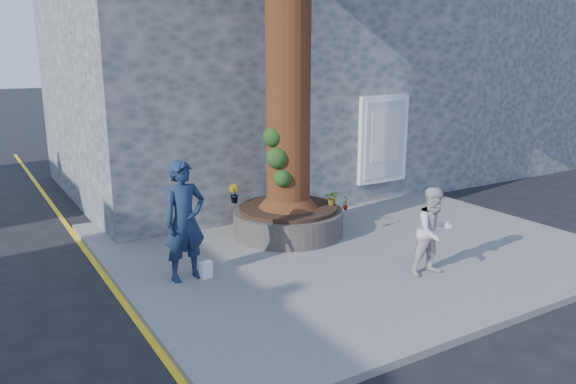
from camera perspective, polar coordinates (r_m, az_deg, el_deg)
ground at (r=9.96m, az=2.05°, el=-8.75°), size 120.00×120.00×0.00m
pavement at (r=11.51m, az=5.61°, el=-5.29°), size 9.00×8.00×0.12m
yellow_line at (r=9.70m, az=-16.90°, el=-10.02°), size 0.10×30.00×0.01m
stone_shop at (r=16.69m, az=-4.29°, el=11.62°), size 10.30×8.30×6.30m
neighbour_shop at (r=21.53m, az=15.45°, el=11.29°), size 6.00×8.00×6.00m
planter at (r=11.81m, az=0.02°, el=-2.90°), size 2.30×2.30×0.60m
man at (r=9.45m, az=-10.47°, el=-2.92°), size 0.79×0.56×2.04m
woman at (r=9.88m, az=14.58°, el=-3.91°), size 0.80×0.65×1.54m
shopping_bag at (r=9.72m, az=-8.34°, el=-7.83°), size 0.22×0.15×0.28m
plant_a at (r=11.46m, az=5.86°, el=-1.04°), size 0.20×0.21×0.33m
plant_b at (r=12.01m, az=-5.56°, el=-0.17°), size 0.27×0.27×0.40m
plant_c at (r=12.82m, az=1.31°, el=0.58°), size 0.24×0.24×0.30m
plant_d at (r=11.82m, az=4.53°, el=-0.60°), size 0.37×0.38×0.31m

